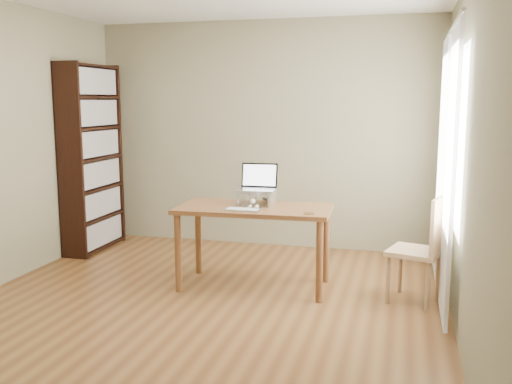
# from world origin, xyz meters

# --- Properties ---
(room) EXTENTS (4.04, 4.54, 2.64)m
(room) POSITION_xyz_m (0.03, 0.01, 1.30)
(room) COLOR brown
(room) RESTS_ON ground
(bookshelf) EXTENTS (0.30, 0.90, 2.10)m
(bookshelf) POSITION_xyz_m (-1.83, 1.55, 1.05)
(bookshelf) COLOR black
(bookshelf) RESTS_ON ground
(curtains) EXTENTS (0.03, 1.90, 2.25)m
(curtains) POSITION_xyz_m (1.92, 0.80, 1.17)
(curtains) COLOR white
(curtains) RESTS_ON ground
(desk) EXTENTS (1.40, 0.74, 0.75)m
(desk) POSITION_xyz_m (0.29, 0.70, 0.65)
(desk) COLOR brown
(desk) RESTS_ON ground
(laptop_stand) EXTENTS (0.32, 0.25, 0.13)m
(laptop_stand) POSITION_xyz_m (0.29, 0.78, 0.83)
(laptop_stand) COLOR silver
(laptop_stand) RESTS_ON desk
(laptop) EXTENTS (0.35, 0.29, 0.24)m
(laptop) POSITION_xyz_m (0.29, 0.84, 0.94)
(laptop) COLOR silver
(laptop) RESTS_ON laptop_stand
(keyboard) EXTENTS (0.30, 0.13, 0.02)m
(keyboard) POSITION_xyz_m (0.25, 0.48, 0.76)
(keyboard) COLOR silver
(keyboard) RESTS_ON desk
(coaster) EXTENTS (0.09, 0.09, 0.01)m
(coaster) POSITION_xyz_m (0.83, 0.49, 0.75)
(coaster) COLOR brown
(coaster) RESTS_ON desk
(cat) EXTENTS (0.24, 0.48, 0.15)m
(cat) POSITION_xyz_m (0.29, 0.81, 0.81)
(cat) COLOR #4B433B
(cat) RESTS_ON desk
(chair) EXTENTS (0.51, 0.51, 0.92)m
(chair) POSITION_xyz_m (1.77, 0.67, 0.49)
(chair) COLOR #9E7E56
(chair) RESTS_ON ground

